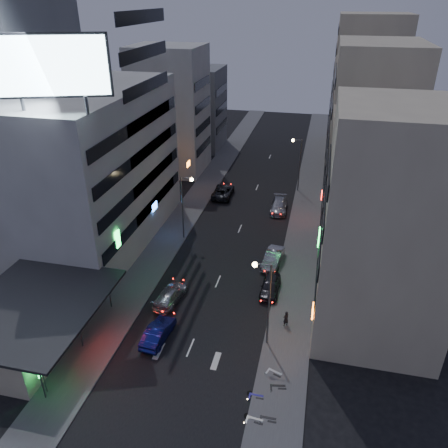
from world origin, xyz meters
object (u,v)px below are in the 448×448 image
(parked_car_right_near, at_px, (270,286))
(parked_car_left, at_px, (223,191))
(scooter_silver_b, at_px, (283,369))
(parked_car_right_far, at_px, (279,206))
(scooter_black_a, at_px, (277,413))
(scooter_blue, at_px, (264,391))
(road_car_silver, at_px, (170,295))
(person, at_px, (286,319))
(road_car_blue, at_px, (158,332))
(parked_car_right_mid, at_px, (273,258))
(scooter_black_b, at_px, (286,380))
(scooter_silver_a, at_px, (264,414))

(parked_car_right_near, height_order, parked_car_left, parked_car_left)
(scooter_silver_b, bearing_deg, parked_car_right_far, 27.34)
(parked_car_right_far, distance_m, scooter_black_a, 34.06)
(scooter_black_a, distance_m, scooter_blue, 2.11)
(road_car_silver, relative_size, scooter_silver_b, 2.76)
(parked_car_left, xyz_separation_m, scooter_black_a, (12.50, -36.95, -0.16))
(person, bearing_deg, parked_car_right_near, -111.79)
(road_car_blue, height_order, scooter_silver_b, road_car_blue)
(parked_car_right_far, height_order, person, person)
(parked_car_right_near, distance_m, road_car_silver, 10.03)
(scooter_black_a, bearing_deg, person, 2.16)
(parked_car_right_mid, height_order, road_car_silver, parked_car_right_mid)
(parked_car_right_far, xyz_separation_m, road_car_silver, (-8.02, -22.64, -0.06))
(road_car_silver, height_order, scooter_black_a, road_car_silver)
(road_car_blue, bearing_deg, person, -154.88)
(parked_car_right_near, distance_m, scooter_silver_b, 10.89)
(parked_car_right_mid, xyz_separation_m, scooter_blue, (1.70, -18.27, -0.18))
(parked_car_right_mid, distance_m, scooter_black_b, 17.19)
(road_car_silver, bearing_deg, scooter_silver_a, 140.23)
(road_car_blue, distance_m, road_car_silver, 5.41)
(parked_car_right_mid, relative_size, scooter_blue, 2.95)
(parked_car_right_near, bearing_deg, parked_car_right_far, 95.09)
(road_car_silver, bearing_deg, scooter_silver_b, 155.90)
(parked_car_right_mid, bearing_deg, road_car_blue, -113.33)
(scooter_blue, xyz_separation_m, scooter_black_b, (1.47, 1.38, 0.04))
(parked_car_left, distance_m, scooter_silver_a, 39.06)
(parked_car_left, bearing_deg, scooter_black_b, 109.08)
(parked_car_right_far, relative_size, scooter_black_b, 3.02)
(parked_car_right_near, distance_m, scooter_silver_a, 15.20)
(scooter_black_b, height_order, scooter_silver_b, scooter_silver_b)
(parked_car_right_mid, bearing_deg, scooter_silver_a, -77.65)
(scooter_silver_b, bearing_deg, road_car_blue, 101.43)
(parked_car_right_near, relative_size, parked_car_right_mid, 0.93)
(scooter_silver_b, bearing_deg, scooter_black_a, -159.55)
(parked_car_right_near, distance_m, scooter_black_b, 11.96)
(person, relative_size, scooter_silver_b, 0.89)
(parked_car_right_near, distance_m, person, 5.24)
(parked_car_right_near, xyz_separation_m, scooter_blue, (1.30, -13.02, -0.15))
(parked_car_right_near, xyz_separation_m, parked_car_right_mid, (-0.40, 5.26, 0.03))
(parked_car_left, height_order, scooter_blue, parked_car_left)
(parked_car_right_mid, distance_m, person, 10.37)
(person, relative_size, scooter_black_a, 0.91)
(road_car_silver, xyz_separation_m, scooter_silver_a, (10.97, -11.55, -0.04))
(parked_car_right_mid, xyz_separation_m, parked_car_right_far, (-0.96, 13.80, -0.02))
(parked_car_right_near, xyz_separation_m, scooter_black_b, (2.77, -11.63, -0.10))
(parked_car_left, height_order, road_car_blue, parked_car_left)
(parked_car_right_near, distance_m, parked_car_right_mid, 5.27)
(road_car_silver, distance_m, scooter_black_b, 14.58)
(scooter_blue, bearing_deg, parked_car_right_near, 7.05)
(parked_car_left, height_order, parked_car_right_far, parked_car_left)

